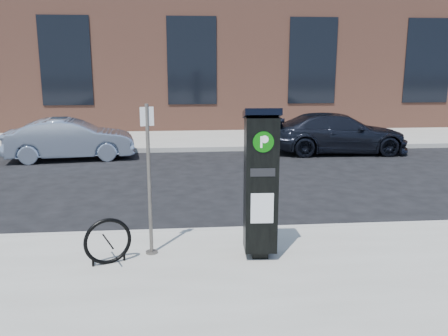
{
  "coord_description": "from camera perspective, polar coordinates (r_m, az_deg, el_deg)",
  "views": [
    {
      "loc": [
        -0.49,
        -7.74,
        2.96
      ],
      "look_at": [
        0.26,
        0.5,
        1.1
      ],
      "focal_mm": 38.0,
      "sensor_mm": 36.0,
      "label": 1
    }
  ],
  "objects": [
    {
      "name": "curb_far",
      "position": [
        16.02,
        -3.38,
        2.25
      ],
      "size": [
        60.0,
        0.12,
        0.16
      ],
      "primitive_type": "cube",
      "color": "#9E9B93",
      "rests_on": "ground"
    },
    {
      "name": "curb_near",
      "position": [
        8.25,
        -1.5,
        -7.81
      ],
      "size": [
        60.0,
        0.12,
        0.16
      ],
      "primitive_type": "cube",
      "color": "#9E9B93",
      "rests_on": "ground"
    },
    {
      "name": "car_silver",
      "position": [
        15.38,
        -17.99,
        3.32
      ],
      "size": [
        3.97,
        1.8,
        1.26
      ],
      "primitive_type": "imported",
      "rotation": [
        0.0,
        0.0,
        1.69
      ],
      "color": "#8C9BB3",
      "rests_on": "ground"
    },
    {
      "name": "car_dark",
      "position": [
        16.16,
        13.59,
        4.09
      ],
      "size": [
        4.58,
        2.0,
        1.31
      ],
      "primitive_type": "imported",
      "rotation": [
        0.0,
        0.0,
        1.54
      ],
      "color": "black",
      "rests_on": "ground"
    },
    {
      "name": "bike_rack",
      "position": [
        6.96,
        -13.8,
        -8.58
      ],
      "size": [
        0.65,
        0.3,
        0.68
      ],
      "rotation": [
        0.0,
        0.0,
        0.38
      ],
      "color": "black",
      "rests_on": "sidewalk_near"
    },
    {
      "name": "parking_kiosk",
      "position": [
        6.78,
        4.45,
        -1.71
      ],
      "size": [
        0.52,
        0.47,
        2.2
      ],
      "rotation": [
        0.0,
        0.0,
        -0.05
      ],
      "color": "black",
      "rests_on": "sidewalk_near"
    },
    {
      "name": "sign_pole",
      "position": [
        6.97,
        -8.99,
        -1.61
      ],
      "size": [
        0.19,
        0.18,
        2.24
      ],
      "rotation": [
        0.0,
        0.0,
        0.37
      ],
      "color": "#4C4A43",
      "rests_on": "sidewalk_near"
    },
    {
      "name": "sidewalk_far",
      "position": [
        21.93,
        -3.9,
        5.06
      ],
      "size": [
        60.0,
        12.0,
        0.15
      ],
      "primitive_type": "cube",
      "color": "gray",
      "rests_on": "ground"
    },
    {
      "name": "ground",
      "position": [
        8.3,
        -1.51,
        -8.25
      ],
      "size": [
        120.0,
        120.0,
        0.0
      ],
      "primitive_type": "plane",
      "color": "black",
      "rests_on": "ground"
    },
    {
      "name": "building",
      "position": [
        24.76,
        -4.22,
        15.36
      ],
      "size": [
        28.0,
        10.05,
        8.25
      ],
      "color": "brown",
      "rests_on": "ground"
    }
  ]
}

